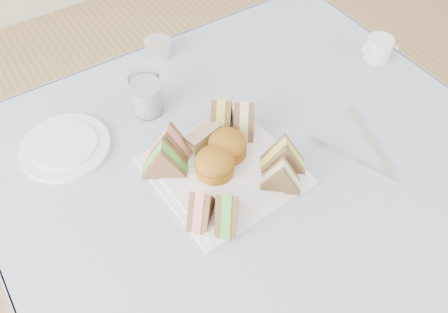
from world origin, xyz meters
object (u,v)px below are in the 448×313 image
table (259,265)px  water_glass (146,94)px  serving_plate (224,171)px  creamer_jug (378,49)px

table → water_glass: size_ratio=9.25×
table → serving_plate: 0.39m
serving_plate → water_glass: size_ratio=2.71×
serving_plate → water_glass: 0.25m
serving_plate → creamer_jug: (0.51, 0.10, 0.02)m
table → serving_plate: bearing=139.0°
table → creamer_jug: (0.44, 0.16, 0.40)m
creamer_jug → water_glass: bearing=176.0°
serving_plate → water_glass: bearing=97.9°
serving_plate → creamer_jug: creamer_jug is taller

